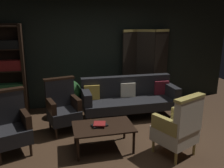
# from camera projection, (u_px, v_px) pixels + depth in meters

# --- Properties ---
(ground_plane) EXTENTS (10.00, 10.00, 0.00)m
(ground_plane) POSITION_uv_depth(u_px,v_px,m) (123.00, 151.00, 3.96)
(ground_plane) COLOR #3D2819
(back_wall) EXTENTS (7.20, 0.10, 2.80)m
(back_wall) POSITION_uv_depth(u_px,v_px,m) (97.00, 50.00, 5.89)
(back_wall) COLOR black
(back_wall) RESTS_ON ground_plane
(folding_screen) EXTENTS (1.26, 0.26, 1.90)m
(folding_screen) POSITION_uv_depth(u_px,v_px,m) (145.00, 66.00, 6.06)
(folding_screen) COLOR black
(folding_screen) RESTS_ON ground_plane
(bookshelf) EXTENTS (0.90, 0.32, 2.05)m
(bookshelf) POSITION_uv_depth(u_px,v_px,m) (4.00, 69.00, 5.25)
(bookshelf) COLOR black
(bookshelf) RESTS_ON ground_plane
(velvet_couch) EXTENTS (2.12, 0.78, 0.88)m
(velvet_couch) POSITION_uv_depth(u_px,v_px,m) (129.00, 96.00, 5.33)
(velvet_couch) COLOR black
(velvet_couch) RESTS_ON ground_plane
(coffee_table) EXTENTS (1.00, 0.64, 0.42)m
(coffee_table) POSITION_uv_depth(u_px,v_px,m) (103.00, 128.00, 3.93)
(coffee_table) COLOR black
(coffee_table) RESTS_ON ground_plane
(armchair_gilt_accent) EXTENTS (0.76, 0.76, 1.04)m
(armchair_gilt_accent) POSITION_uv_depth(u_px,v_px,m) (178.00, 127.00, 3.71)
(armchair_gilt_accent) COLOR tan
(armchair_gilt_accent) RESTS_ON ground_plane
(armchair_wing_left) EXTENTS (0.74, 0.73, 1.04)m
(armchair_wing_left) POSITION_uv_depth(u_px,v_px,m) (10.00, 124.00, 3.80)
(armchair_wing_left) COLOR black
(armchair_wing_left) RESTS_ON ground_plane
(armchair_wing_right) EXTENTS (0.70, 0.70, 1.04)m
(armchair_wing_right) POSITION_uv_depth(u_px,v_px,m) (63.00, 107.00, 4.58)
(armchair_wing_right) COLOR black
(armchair_wing_right) RESTS_ON ground_plane
(potted_plant) EXTENTS (0.53, 0.53, 0.82)m
(potted_plant) POSITION_uv_depth(u_px,v_px,m) (70.00, 95.00, 5.37)
(potted_plant) COLOR brown
(potted_plant) RESTS_ON ground_plane
(book_black_cloth) EXTENTS (0.28, 0.20, 0.03)m
(book_black_cloth) POSITION_uv_depth(u_px,v_px,m) (100.00, 125.00, 3.90)
(book_black_cloth) COLOR black
(book_black_cloth) RESTS_ON coffee_table
(book_red_leather) EXTENTS (0.23, 0.23, 0.02)m
(book_red_leather) POSITION_uv_depth(u_px,v_px,m) (99.00, 124.00, 3.90)
(book_red_leather) COLOR maroon
(book_red_leather) RESTS_ON book_black_cloth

